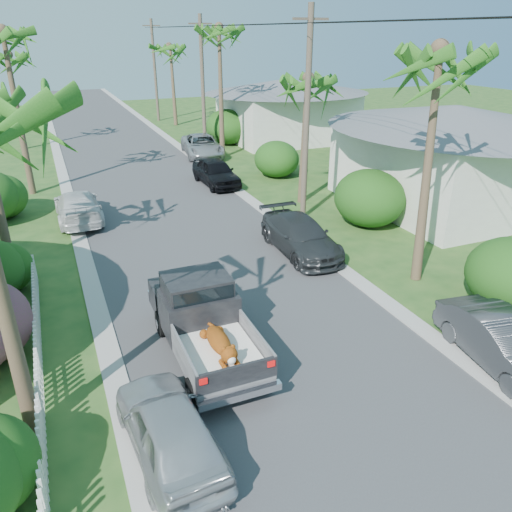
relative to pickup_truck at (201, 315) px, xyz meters
name	(u,v)px	position (x,y,z in m)	size (l,w,h in m)	color
ground	(355,447)	(1.87, -4.73, -1.01)	(120.00, 120.00, 0.00)	#234B1C
road	(135,169)	(1.87, 20.27, -1.00)	(8.00, 100.00, 0.02)	#38383A
curb_left	(63,176)	(-2.43, 20.27, -0.98)	(0.60, 100.00, 0.06)	#A5A39E
curb_right	(201,162)	(6.17, 20.27, -0.98)	(0.60, 100.00, 0.06)	#A5A39E
pickup_truck	(201,315)	(0.00, 0.00, 0.00)	(1.98, 5.12, 2.06)	black
parked_car_rn	(502,343)	(6.87, -3.76, -0.35)	(1.40, 4.03, 1.33)	#313336
parked_car_rm	(300,236)	(5.47, 4.72, -0.33)	(1.89, 4.65, 1.35)	#292C2E
parked_car_rf	(216,172)	(5.47, 14.95, -0.28)	(1.71, 4.26, 1.45)	black
parked_car_rd	(202,146)	(6.87, 22.07, -0.29)	(2.39, 5.17, 1.44)	#A2A5A8
parked_car_ln	(169,429)	(-1.73, -3.40, -0.35)	(1.55, 3.86, 1.32)	#B3B6BA
parked_car_lf	(78,206)	(-2.19, 11.85, -0.33)	(1.91, 4.69, 1.36)	silver
palm_l_c	(2,32)	(-4.13, 17.27, 6.90)	(4.40, 4.40, 9.20)	brown
palm_l_d	(6,55)	(-4.63, 29.27, 5.43)	(4.40, 4.40, 7.70)	brown
palm_r_a	(445,51)	(8.17, 1.27, 6.41)	(4.40, 4.40, 8.70)	brown
palm_r_b	(307,79)	(8.47, 10.27, 4.94)	(4.40, 4.40, 7.20)	brown
palm_r_c	(219,28)	(8.07, 21.27, 7.10)	(4.40, 4.40, 9.40)	brown
palm_r_d	(171,46)	(8.37, 35.27, 5.73)	(4.40, 4.40, 8.00)	brown
shrub_r_b	(369,198)	(9.67, 6.27, 0.24)	(3.00, 3.30, 2.50)	#1B4814
shrub_r_c	(277,159)	(9.37, 15.27, 0.04)	(2.60, 2.86, 2.10)	#1B4814
shrub_r_d	(227,127)	(9.87, 25.27, 0.29)	(3.20, 3.52, 2.60)	#1B4814
picket_fence	(38,351)	(-4.13, 0.77, -0.51)	(0.10, 11.00, 1.00)	white
house_right_near	(449,160)	(14.87, 7.27, 1.21)	(8.00, 9.00, 4.80)	silver
house_right_far	(286,112)	(14.87, 25.27, 1.11)	(9.00, 8.00, 4.60)	silver
utility_pole_b	(307,116)	(7.47, 8.27, 3.59)	(1.60, 0.26, 9.00)	brown
utility_pole_c	(203,85)	(7.47, 23.27, 3.59)	(1.60, 0.26, 9.00)	brown
utility_pole_d	(155,70)	(7.47, 38.27, 3.59)	(1.60, 0.26, 9.00)	brown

